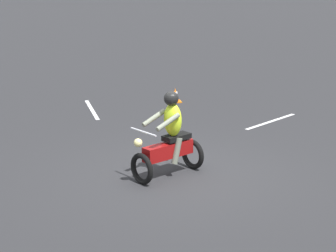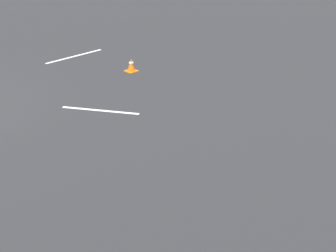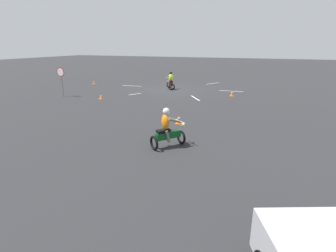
{
  "view_description": "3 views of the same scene",
  "coord_description": "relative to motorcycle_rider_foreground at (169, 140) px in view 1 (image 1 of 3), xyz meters",
  "views": [
    {
      "loc": [
        11.58,
        -2.64,
        4.34
      ],
      "look_at": [
        -0.02,
        -0.22,
        1.0
      ],
      "focal_mm": 70.0,
      "sensor_mm": 36.0,
      "label": 1
    },
    {
      "loc": [
        5.5,
        15.6,
        6.07
      ],
      "look_at": [
        -2.58,
        6.55,
        0.9
      ],
      "focal_mm": 70.0,
      "sensor_mm": 36.0,
      "label": 2
    },
    {
      "loc": [
        -8.84,
        22.66,
        4.06
      ],
      "look_at": [
        -5.14,
        13.33,
        0.9
      ],
      "focal_mm": 28.0,
      "sensor_mm": 36.0,
      "label": 3
    }
  ],
  "objects": [
    {
      "name": "ground_plane",
      "position": [
        0.04,
        0.19,
        -0.73
      ],
      "size": [
        120.0,
        120.0,
        0.0
      ],
      "primitive_type": "plane",
      "color": "#28282B"
    },
    {
      "name": "motorcycle_rider_foreground",
      "position": [
        0.0,
        0.0,
        0.0
      ],
      "size": [
        1.22,
        1.51,
        1.66
      ],
      "rotation": [
        0.0,
        0.0,
        3.66
      ],
      "color": "black",
      "rests_on": "ground"
    },
    {
      "name": "traffic_cone_mid_center",
      "position": [
        -5.87,
        1.4,
        -0.54
      ],
      "size": [
        0.32,
        0.32,
        0.39
      ],
      "color": "orange",
      "rests_on": "ground"
    },
    {
      "name": "lane_stripe_nw",
      "position": [
        -3.34,
        3.3,
        -0.72
      ],
      "size": [
        1.23,
        1.72,
        0.01
      ],
      "primitive_type": "cube",
      "rotation": [
        0.0,
        0.0,
        3.74
      ],
      "color": "silver",
      "rests_on": "ground"
    },
    {
      "name": "lane_stripe_w",
      "position": [
        -5.46,
        -0.98,
        -0.72
      ],
      "size": [
        2.16,
        0.2,
        0.01
      ],
      "primitive_type": "cube",
      "rotation": [
        0.0,
        0.0,
        4.76
      ],
      "color": "silver",
      "rests_on": "ground"
    }
  ]
}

